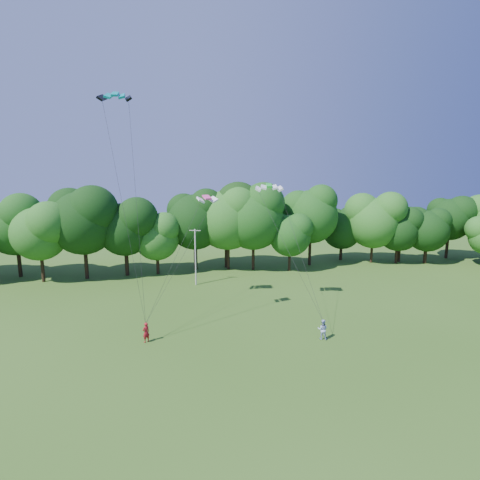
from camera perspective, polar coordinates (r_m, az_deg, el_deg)
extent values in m
plane|color=#315818|center=(24.56, 4.66, -25.96)|extent=(160.00, 160.00, 0.00)
cylinder|color=#B0AFA7|center=(48.98, -6.80, -2.62)|extent=(0.19, 0.19, 7.42)
cube|color=#B0AFA7|center=(48.33, -6.89, 1.46)|extent=(1.42, 0.58, 0.08)
imported|color=#A3151F|center=(34.32, -14.13, -13.49)|extent=(0.78, 0.72, 1.78)
imported|color=#A7BAE8|center=(34.64, 12.48, -13.15)|extent=(1.09, 0.99, 1.82)
cube|color=#049295|center=(38.02, -18.50, 20.34)|extent=(2.96, 1.43, 0.66)
cube|color=green|center=(39.04, 4.44, 8.28)|extent=(2.97, 1.76, 0.45)
cube|color=#FD469D|center=(35.51, -5.07, 6.51)|extent=(2.12, 1.47, 0.43)
cylinder|color=black|center=(58.22, -2.13, -1.82)|extent=(0.44, 0.44, 4.83)
ellipsoid|color=black|center=(57.24, -2.17, 4.43)|extent=(9.67, 9.67, 10.55)
cylinder|color=black|center=(67.25, 23.10, -1.77)|extent=(0.41, 0.41, 3.11)
ellipsoid|color=#205419|center=(66.58, 23.34, 1.69)|extent=(6.22, 6.22, 6.79)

